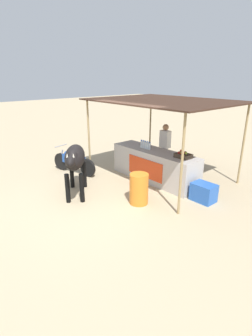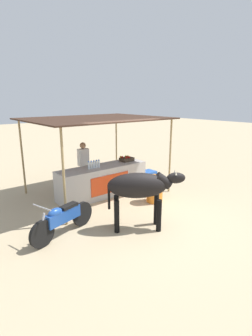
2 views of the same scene
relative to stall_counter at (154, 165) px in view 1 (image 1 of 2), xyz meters
The scene contains 10 objects.
ground_plane 2.25m from the stall_counter, 90.00° to the right, with size 60.00×60.00×0.00m, color tan.
stall_counter is the anchor object (origin of this frame).
stall_awning 1.90m from the stall_counter, 90.00° to the left, with size 4.20×3.20×2.45m.
water_bottle_row 0.69m from the stall_counter, behind, with size 0.43×0.07×0.25m.
fruit_crate 1.17m from the stall_counter, ahead, with size 0.44×0.32×0.18m.
vendor_behind_counter 0.87m from the stall_counter, 108.15° to the left, with size 0.34×0.22×1.65m.
cooler_box 1.90m from the stall_counter, ahead, with size 0.60×0.44×0.48m, color blue.
water_barrel 1.71m from the stall_counter, 59.54° to the right, with size 0.48×0.48×0.80m, color orange.
cow 2.56m from the stall_counter, 104.10° to the right, with size 1.68×1.37×1.44m.
motorcycle_parked 2.72m from the stall_counter, 143.97° to the right, with size 1.75×0.71×0.90m.
Camera 1 is at (5.28, -3.52, 3.13)m, focal length 28.00 mm.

